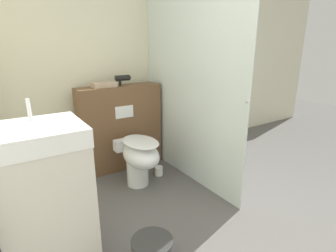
# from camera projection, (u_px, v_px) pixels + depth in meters

# --- Properties ---
(wall_back) EXTENTS (8.00, 0.06, 2.50)m
(wall_back) POSITION_uv_depth(u_px,v_px,m) (115.00, 64.00, 3.22)
(wall_back) COLOR beige
(wall_back) RESTS_ON ground_plane
(partition_panel) EXTENTS (0.99, 0.28, 1.02)m
(partition_panel) POSITION_uv_depth(u_px,v_px,m) (121.00, 127.00, 3.20)
(partition_panel) COLOR brown
(partition_panel) RESTS_ON ground_plane
(shower_glass) EXTENTS (0.04, 1.69, 2.13)m
(shower_glass) POSITION_uv_depth(u_px,v_px,m) (188.00, 85.00, 2.81)
(shower_glass) COLOR silver
(shower_glass) RESTS_ON ground_plane
(toilet) EXTENTS (0.34, 0.59, 0.54)m
(toilet) POSITION_uv_depth(u_px,v_px,m) (139.00, 157.00, 2.76)
(toilet) COLOR white
(toilet) RESTS_ON ground_plane
(sink_vanity) EXTENTS (0.54, 0.50, 1.15)m
(sink_vanity) POSITION_uv_depth(u_px,v_px,m) (45.00, 201.00, 1.68)
(sink_vanity) COLOR beige
(sink_vanity) RESTS_ON ground_plane
(hair_drier) EXTENTS (0.20, 0.07, 0.12)m
(hair_drier) POSITION_uv_depth(u_px,v_px,m) (123.00, 78.00, 3.07)
(hair_drier) COLOR black
(hair_drier) RESTS_ON partition_panel
(folded_towel) EXTENTS (0.26, 0.16, 0.05)m
(folded_towel) POSITION_uv_depth(u_px,v_px,m) (104.00, 85.00, 2.95)
(folded_towel) COLOR tan
(folded_towel) RESTS_ON partition_panel
(spare_toilet_roll) EXTENTS (0.10, 0.10, 0.11)m
(spare_toilet_roll) POSITION_uv_depth(u_px,v_px,m) (159.00, 171.00, 3.09)
(spare_toilet_roll) COLOR white
(spare_toilet_roll) RESTS_ON ground_plane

